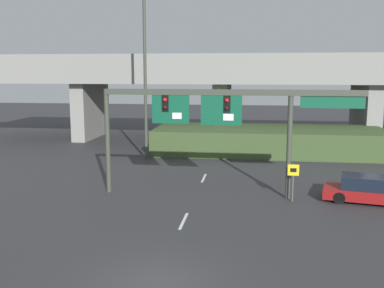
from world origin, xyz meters
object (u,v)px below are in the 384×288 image
object	(u,v)px
speed_limit_sign	(293,177)
highway_light_pole_near	(145,72)
signal_gantry	(217,111)
parked_sedan_near_right	(366,190)

from	to	relation	value
speed_limit_sign	highway_light_pole_near	distance (m)	15.86
signal_gantry	highway_light_pole_near	distance (m)	11.90
signal_gantry	speed_limit_sign	distance (m)	5.43
speed_limit_sign	parked_sedan_near_right	distance (m)	4.02
parked_sedan_near_right	highway_light_pole_near	bearing A→B (deg)	157.58
highway_light_pole_near	speed_limit_sign	bearing A→B (deg)	-44.55
signal_gantry	highway_light_pole_near	bearing A→B (deg)	123.30
highway_light_pole_near	parked_sedan_near_right	size ratio (longest dim) A/B	2.75
highway_light_pole_near	parked_sedan_near_right	world-z (taller)	highway_light_pole_near
speed_limit_sign	parked_sedan_near_right	size ratio (longest dim) A/B	0.44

